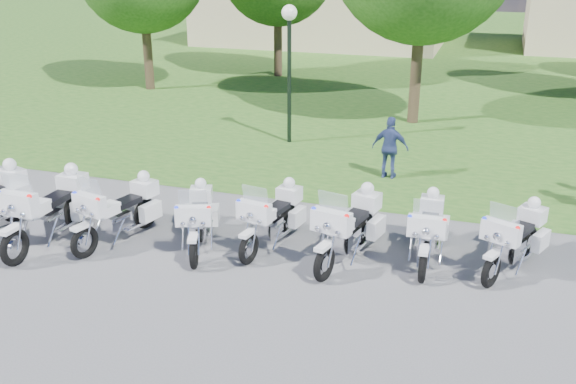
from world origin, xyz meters
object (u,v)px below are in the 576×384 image
(motorcycle_5, at_px, (350,226))
(bystander_c, at_px, (390,148))
(motorcycle_4, at_px, (273,216))
(motorcycle_6, at_px, (428,229))
(motorcycle_2, at_px, (120,210))
(lamp_post, at_px, (289,40))
(motorcycle_7, at_px, (515,238))
(motorcycle_3, at_px, (198,218))
(motorcycle_1, at_px, (49,208))

(motorcycle_5, bearing_deg, bystander_c, -76.39)
(motorcycle_4, distance_m, bystander_c, 4.83)
(motorcycle_4, height_order, motorcycle_6, motorcycle_6)
(motorcycle_2, distance_m, lamp_post, 7.95)
(motorcycle_2, height_order, motorcycle_7, motorcycle_2)
(motorcycle_3, xyz_separation_m, bystander_c, (2.86, 5.10, 0.19))
(bystander_c, bearing_deg, motorcycle_5, 94.87)
(lamp_post, height_order, bystander_c, lamp_post)
(motorcycle_7, bearing_deg, lamp_post, -21.41)
(motorcycle_1, xyz_separation_m, motorcycle_3, (2.87, 0.69, -0.11))
(motorcycle_4, bearing_deg, motorcycle_6, -163.62)
(motorcycle_3, xyz_separation_m, motorcycle_5, (2.90, 0.39, 0.06))
(lamp_post, bearing_deg, motorcycle_2, -98.30)
(motorcycle_7, distance_m, bystander_c, 5.12)
(motorcycle_6, relative_size, lamp_post, 0.55)
(motorcycle_1, relative_size, motorcycle_6, 1.16)
(motorcycle_6, xyz_separation_m, bystander_c, (-1.43, 4.27, 0.18))
(motorcycle_5, height_order, motorcycle_6, motorcycle_5)
(motorcycle_1, relative_size, motorcycle_5, 1.09)
(motorcycle_1, distance_m, motorcycle_5, 5.87)
(motorcycle_3, relative_size, motorcycle_6, 0.95)
(motorcycle_5, bearing_deg, motorcycle_4, 8.42)
(motorcycle_1, bearing_deg, lamp_post, -105.71)
(motorcycle_6, bearing_deg, motorcycle_4, 4.22)
(motorcycle_3, bearing_deg, motorcycle_5, 168.17)
(motorcycle_2, relative_size, motorcycle_7, 1.09)
(motorcycle_3, height_order, motorcycle_4, motorcycle_4)
(motorcycle_5, relative_size, lamp_post, 0.58)
(motorcycle_7, bearing_deg, motorcycle_3, 32.89)
(motorcycle_7, xyz_separation_m, bystander_c, (-2.97, 4.16, 0.17))
(motorcycle_4, bearing_deg, bystander_c, -97.98)
(motorcycle_5, xyz_separation_m, lamp_post, (-3.41, 6.93, 2.36))
(motorcycle_1, bearing_deg, motorcycle_6, -167.35)
(lamp_post, bearing_deg, motorcycle_4, -74.71)
(motorcycle_3, distance_m, motorcycle_6, 4.37)
(motorcycle_2, height_order, lamp_post, lamp_post)
(motorcycle_3, bearing_deg, motorcycle_2, -13.00)
(motorcycle_2, bearing_deg, motorcycle_4, -152.55)
(motorcycle_1, relative_size, motorcycle_2, 1.14)
(motorcycle_2, distance_m, motorcycle_7, 7.52)
(motorcycle_4, distance_m, motorcycle_6, 2.96)
(motorcycle_7, bearing_deg, motorcycle_1, 34.36)
(motorcycle_5, height_order, bystander_c, motorcycle_5)
(motorcycle_2, xyz_separation_m, motorcycle_7, (7.44, 1.11, -0.02))
(lamp_post, bearing_deg, motorcycle_5, -63.79)
(motorcycle_6, bearing_deg, bystander_c, -73.27)
(motorcycle_4, xyz_separation_m, motorcycle_7, (4.48, 0.41, 0.00))
(motorcycle_6, relative_size, motorcycle_7, 1.06)
(lamp_post, bearing_deg, motorcycle_1, -106.39)
(motorcycle_1, xyz_separation_m, motorcycle_6, (7.16, 1.52, -0.10))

